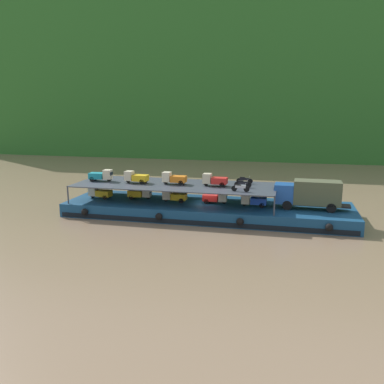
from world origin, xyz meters
The scene contains 17 objects.
ground_plane centered at (0.00, 0.00, 0.00)m, with size 400.00×400.00×0.00m, color #7F664C.
hillside_far_bank centered at (0.00, 67.98, 22.61)m, with size 149.46×39.92×40.14m.
cargo_barge centered at (0.00, -0.03, 0.75)m, with size 32.13×9.24×1.50m.
covered_lorry centered at (11.08, -0.21, 3.19)m, with size 7.91×2.50×3.10m.
cargo_rack centered at (-3.80, 0.00, 3.44)m, with size 22.93×7.83×2.00m.
mini_truck_lower_stern centered at (-12.98, -0.43, 2.19)m, with size 2.79×1.30×1.38m.
mini_truck_lower_aft centered at (-8.18, 0.44, 2.19)m, with size 2.78×1.28×1.38m.
mini_truck_lower_mid centered at (-3.82, -0.18, 2.19)m, with size 2.75×1.21×1.38m.
mini_truck_lower_fore centered at (0.93, 0.13, 2.19)m, with size 2.77×1.26×1.38m.
mini_truck_lower_bow centered at (5.23, -0.31, 2.19)m, with size 2.74×1.20×1.38m.
mini_truck_upper_stern centered at (-12.92, 0.05, 4.19)m, with size 2.79×1.29×1.38m.
mini_truck_upper_mid centered at (-8.40, -0.24, 4.19)m, with size 2.79×1.29×1.38m.
mini_truck_upper_fore centered at (-3.90, 0.05, 4.19)m, with size 2.75×1.22×1.38m.
mini_truck_upper_bow centered at (0.82, 0.06, 4.19)m, with size 2.77×1.26×1.38m.
motorcycle_upper_port centered at (3.98, -2.35, 3.93)m, with size 1.90×0.55×0.87m.
motorcycle_upper_centre centered at (3.97, 0.00, 3.93)m, with size 1.90×0.55×0.87m.
motorcycle_upper_stbd centered at (3.90, 2.35, 3.93)m, with size 1.90×0.55×0.87m.
Camera 1 is at (8.63, -44.03, 12.10)m, focal length 38.03 mm.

